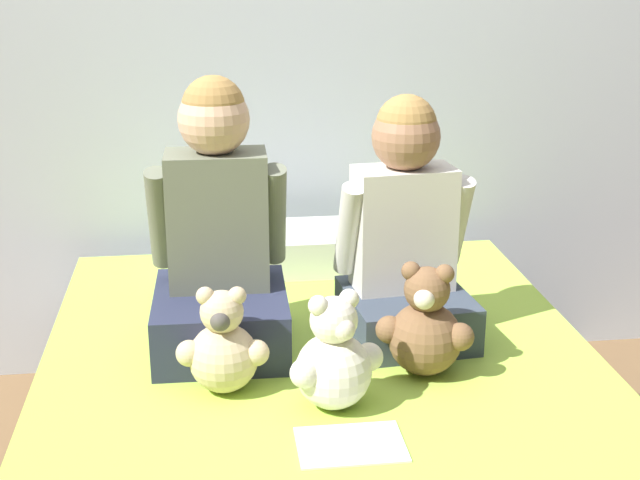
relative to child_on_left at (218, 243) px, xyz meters
The scene contains 7 objects.
child_on_left is the anchor object (origin of this frame).
child_on_right 0.45m from the child_on_left, ahead, with size 0.34×0.33×0.60m.
teddy_bear_held_by_left_child 0.29m from the child_on_left, 90.20° to the right, with size 0.20×0.15×0.24m.
teddy_bear_held_by_right_child 0.52m from the child_on_left, 26.16° to the right, with size 0.21×0.17×0.26m.
teddy_bear_between_children 0.44m from the child_on_left, 56.82° to the right, with size 0.20×0.16×0.26m.
pillow_at_headboard 0.60m from the child_on_left, 65.72° to the left, with size 0.59×0.27×0.11m.
sign_card 0.61m from the child_on_left, 64.89° to the right, with size 0.21×0.15×0.00m.
Camera 1 is at (-0.25, -1.65, 1.39)m, focal length 50.00 mm.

